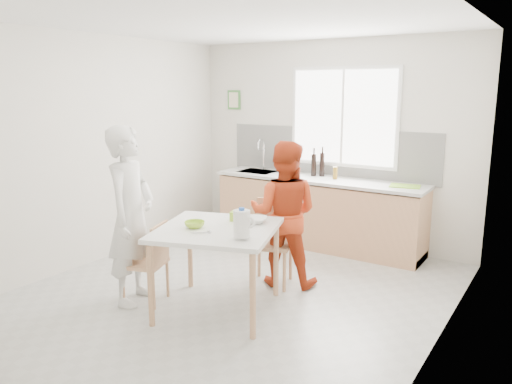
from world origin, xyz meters
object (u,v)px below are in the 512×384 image
at_px(dining_table, 217,236).
at_px(bowl_green, 195,224).
at_px(milk_jug, 242,223).
at_px(chair_left, 150,259).
at_px(wine_bottle_a, 322,164).
at_px(person_white, 131,216).
at_px(bowl_white, 255,220).
at_px(chair_far, 273,238).
at_px(person_red, 284,214).
at_px(wine_bottle_b, 314,165).

relative_size(dining_table, bowl_green, 7.11).
bearing_deg(milk_jug, chair_left, 164.48).
xyz_separation_m(dining_table, chair_left, (-0.65, -0.22, -0.29)).
distance_m(chair_left, wine_bottle_a, 2.80).
height_order(person_white, bowl_white, person_white).
relative_size(bowl_white, wine_bottle_a, 0.70).
bearing_deg(dining_table, chair_left, -161.53).
bearing_deg(wine_bottle_a, dining_table, -87.53).
bearing_deg(bowl_green, chair_far, 76.12).
relative_size(chair_left, person_red, 0.52).
bearing_deg(dining_table, milk_jug, -22.52).
xyz_separation_m(dining_table, bowl_white, (0.21, 0.33, 0.11)).
distance_m(chair_left, chair_far, 1.32).
height_order(person_red, wine_bottle_a, person_red).
height_order(person_red, bowl_white, person_red).
xyz_separation_m(person_white, wine_bottle_b, (0.62, 2.68, 0.20)).
distance_m(chair_far, person_white, 1.52).
bearing_deg(dining_table, bowl_white, 58.27).
bearing_deg(chair_left, bowl_green, 84.16).
distance_m(chair_far, bowl_green, 1.08).
bearing_deg(bowl_green, dining_table, 32.50).
distance_m(wine_bottle_a, wine_bottle_b, 0.11).
xyz_separation_m(chair_left, person_white, (-0.18, -0.06, 0.43)).
bearing_deg(bowl_white, wine_bottle_b, 101.22).
relative_size(chair_left, milk_jug, 3.14).
bearing_deg(person_red, milk_jug, 82.33).
bearing_deg(wine_bottle_b, dining_table, -85.10).
height_order(chair_left, chair_far, chair_far).
distance_m(dining_table, bowl_white, 0.41).
bearing_deg(bowl_white, milk_jug, -68.98).
xyz_separation_m(person_white, bowl_green, (0.66, 0.17, -0.03)).
height_order(chair_left, person_white, person_white).
height_order(dining_table, wine_bottle_a, wine_bottle_a).
bearing_deg(milk_jug, chair_far, 88.63).
xyz_separation_m(dining_table, wine_bottle_a, (-0.11, 2.45, 0.35)).
relative_size(chair_far, bowl_green, 4.83).
relative_size(chair_left, bowl_white, 3.57).
distance_m(person_red, wine_bottle_a, 1.60).
distance_m(chair_left, person_white, 0.47).
distance_m(dining_table, milk_jug, 0.48).
xyz_separation_m(milk_jug, wine_bottle_b, (-0.60, 2.57, 0.12)).
relative_size(chair_far, wine_bottle_b, 3.02).
bearing_deg(milk_jug, bowl_white, 92.55).
bearing_deg(wine_bottle_a, chair_far, -83.50).
relative_size(milk_jug, wine_bottle_b, 0.85).
bearing_deg(wine_bottle_b, bowl_green, -89.26).
height_order(chair_far, wine_bottle_b, wine_bottle_b).
height_order(dining_table, chair_far, chair_far).
bearing_deg(wine_bottle_a, chair_left, -101.58).
xyz_separation_m(chair_left, milk_jug, (1.05, 0.05, 0.51)).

